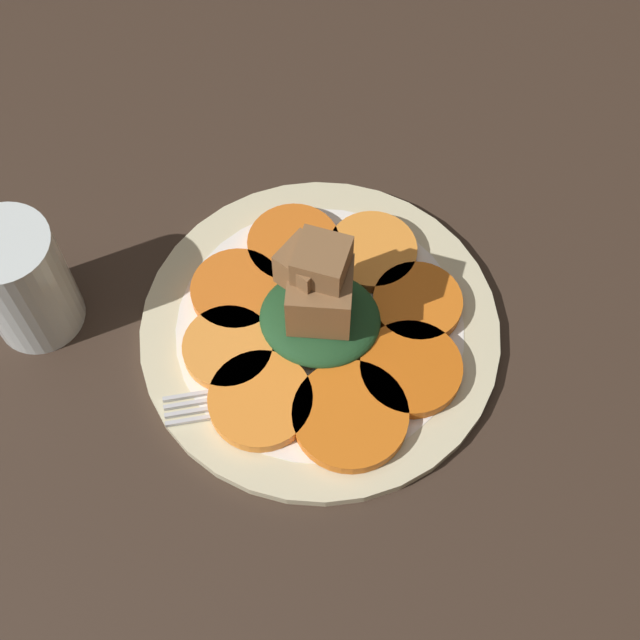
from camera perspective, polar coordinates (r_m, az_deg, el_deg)
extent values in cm
cube|color=#38281E|center=(71.36, 0.00, -1.19)|extent=(120.00, 120.00, 2.00)
cylinder|color=beige|center=(70.03, 0.00, -0.63)|extent=(28.20, 28.20, 1.00)
cylinder|color=white|center=(69.98, 0.00, -0.61)|extent=(22.56, 22.56, 1.00)
cylinder|color=#D55F13|center=(67.56, 5.83, -3.12)|extent=(7.76, 7.76, 1.13)
cylinder|color=orange|center=(70.27, 6.25, 1.08)|extent=(7.04, 7.04, 1.13)
cylinder|color=orange|center=(72.49, 3.36, 4.40)|extent=(7.25, 7.25, 1.13)
cylinder|color=orange|center=(72.73, -1.70, 4.81)|extent=(7.53, 7.53, 1.13)
cylinder|color=orange|center=(70.72, -5.34, 1.87)|extent=(7.29, 7.29, 1.13)
cylinder|color=orange|center=(68.34, -5.92, -1.81)|extent=(6.92, 6.92, 1.13)
cylinder|color=orange|center=(66.28, -3.83, -5.15)|extent=(7.80, 7.80, 1.13)
cylinder|color=orange|center=(65.70, 1.95, -6.14)|extent=(8.61, 8.61, 1.13)
ellipsoid|color=#1E4723|center=(68.44, 0.00, 0.08)|extent=(9.38, 8.44, 2.41)
cube|color=#9E754C|center=(65.27, 0.10, 1.35)|extent=(5.02, 5.02, 4.55)
cube|color=brown|center=(65.35, -0.01, 1.58)|extent=(5.11, 5.11, 4.69)
cube|color=brown|center=(63.04, 0.09, 3.56)|extent=(4.08, 4.08, 3.64)
cube|color=brown|center=(63.72, -1.03, 3.45)|extent=(4.37, 4.37, 3.22)
cube|color=silver|center=(67.00, 0.07, -4.27)|extent=(11.32, 4.98, 0.40)
cube|color=silver|center=(66.83, -5.46, -5.15)|extent=(2.11, 2.65, 0.40)
cube|color=silver|center=(66.57, -7.92, -6.32)|extent=(4.42, 1.85, 0.40)
cube|color=silver|center=(66.84, -7.98, -5.79)|extent=(4.42, 1.85, 0.40)
cube|color=silver|center=(67.11, -8.04, -5.28)|extent=(4.42, 1.85, 0.40)
cube|color=silver|center=(67.38, -8.10, -4.76)|extent=(4.42, 1.85, 0.40)
cylinder|color=silver|center=(70.24, -18.50, 2.35)|extent=(6.98, 6.98, 10.58)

